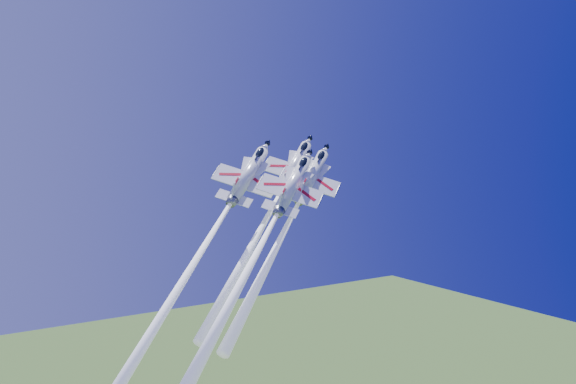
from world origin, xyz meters
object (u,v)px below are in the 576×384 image
jet_lead (268,217)px  jet_left (192,266)px  jet_slot (260,247)px  jet_right (287,226)px

jet_lead → jet_left: jet_lead is taller
jet_slot → jet_lead: bearing=98.5°
jet_right → jet_slot: size_ratio=0.91×
jet_right → jet_left: bearing=-141.7°
jet_lead → jet_right: bearing=-48.5°
jet_lead → jet_left: bearing=-118.6°
jet_left → jet_right: size_ratio=1.44×
jet_left → jet_slot: 10.49m
jet_lead → jet_slot: bearing=-81.5°
jet_left → jet_slot: jet_left is taller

